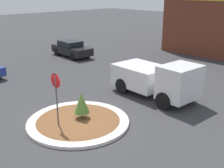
% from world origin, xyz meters
% --- Properties ---
extents(ground_plane, '(120.00, 120.00, 0.00)m').
position_xyz_m(ground_plane, '(0.00, 0.00, 0.00)').
color(ground_plane, '#38383A').
extents(traffic_island, '(4.78, 4.78, 0.14)m').
position_xyz_m(traffic_island, '(0.00, 0.00, 0.07)').
color(traffic_island, silver).
rests_on(traffic_island, ground_plane).
extents(stop_sign, '(0.66, 0.07, 2.59)m').
position_xyz_m(stop_sign, '(-0.28, -0.92, 1.78)').
color(stop_sign, '#4C4C51').
rests_on(stop_sign, ground_plane).
extents(island_shrub, '(0.73, 0.73, 1.29)m').
position_xyz_m(island_shrub, '(-0.08, 0.29, 0.93)').
color(island_shrub, brown).
rests_on(island_shrub, traffic_island).
extents(utility_truck, '(5.25, 2.56, 2.21)m').
position_xyz_m(utility_truck, '(0.42, 5.32, 1.12)').
color(utility_truck, silver).
rests_on(utility_truck, ground_plane).
extents(parked_sedan_black, '(4.36, 1.94, 1.45)m').
position_xyz_m(parked_sedan_black, '(-11.49, 8.05, 0.74)').
color(parked_sedan_black, black).
rests_on(parked_sedan_black, ground_plane).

